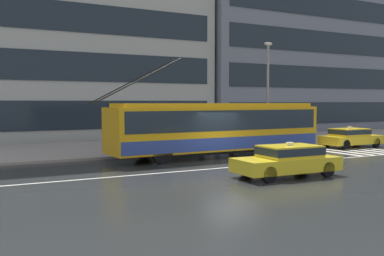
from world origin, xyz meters
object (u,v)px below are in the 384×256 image
taxi_ahead_of_bus (351,137)px  taxi_oncoming_near (288,159)px  bus_shelter (172,117)px  pedestrian_at_shelter (255,131)px  pedestrian_walking_past (203,122)px  street_lamp (268,85)px  trolleybus (218,127)px  pedestrian_approaching_curb (233,123)px

taxi_ahead_of_bus → taxi_oncoming_near: same height
bus_shelter → pedestrian_at_shelter: (6.04, -0.08, -1.08)m
pedestrian_walking_past → street_lamp: size_ratio=0.29×
trolleybus → street_lamp: (5.04, 2.13, 2.49)m
taxi_oncoming_near → street_lamp: street_lamp is taller
pedestrian_at_shelter → taxi_oncoming_near: bearing=-119.6°
bus_shelter → street_lamp: size_ratio=0.62×
trolleybus → bus_shelter: size_ratio=3.19×
taxi_oncoming_near → pedestrian_walking_past: (2.35, 11.15, 1.03)m
taxi_oncoming_near → pedestrian_approaching_curb: size_ratio=2.24×
bus_shelter → pedestrian_walking_past: bearing=20.9°
street_lamp → pedestrian_at_shelter: bearing=107.8°
trolleybus → taxi_ahead_of_bus: bearing=0.6°
taxi_ahead_of_bus → bus_shelter: bus_shelter is taller
taxi_oncoming_near → pedestrian_walking_past: 11.44m
bus_shelter → pedestrian_at_shelter: size_ratio=2.68×
taxi_oncoming_near → pedestrian_approaching_curb: bearing=69.8°
trolleybus → pedestrian_approaching_curb: (2.41, 2.18, 0.10)m
bus_shelter → pedestrian_approaching_curb: bus_shelter is taller
pedestrian_at_shelter → pedestrian_walking_past: bearing=161.6°
taxi_oncoming_near → trolleybus: bearing=82.2°
pedestrian_approaching_curb → street_lamp: street_lamp is taller
taxi_ahead_of_bus → pedestrian_at_shelter: size_ratio=2.73×
taxi_oncoming_near → pedestrian_at_shelter: bearing=60.4°
taxi_ahead_of_bus → taxi_oncoming_near: 13.39m
taxi_ahead_of_bus → pedestrian_at_shelter: pedestrian_at_shelter is taller
pedestrian_at_shelter → pedestrian_approaching_curb: 2.57m
pedestrian_walking_past → street_lamp: (3.65, -2.04, 2.38)m
trolleybus → street_lamp: bearing=22.9°
trolleybus → bus_shelter: bearing=112.5°
pedestrian_at_shelter → street_lamp: street_lamp is taller
pedestrian_approaching_curb → street_lamp: (2.63, -0.05, 2.40)m
taxi_ahead_of_bus → pedestrian_walking_past: pedestrian_walking_past is taller
street_lamp → pedestrian_walking_past: bearing=150.8°
bus_shelter → pedestrian_at_shelter: 6.14m
street_lamp → pedestrian_approaching_curb: bearing=178.9°
taxi_ahead_of_bus → street_lamp: size_ratio=0.64×
pedestrian_walking_past → taxi_ahead_of_bus: bearing=-24.3°
trolleybus → street_lamp: 6.01m
pedestrian_approaching_curb → pedestrian_at_shelter: bearing=20.6°
bus_shelter → pedestrian_walking_past: size_ratio=2.14×
trolleybus → taxi_oncoming_near: 7.11m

